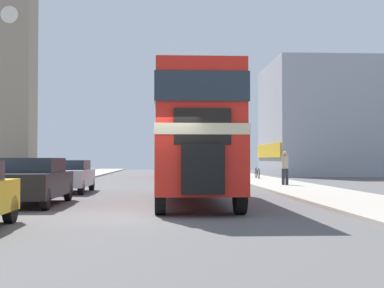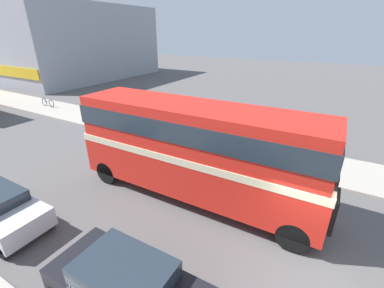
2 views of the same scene
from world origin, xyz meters
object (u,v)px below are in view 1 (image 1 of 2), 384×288
car_parked_far (69,176)px  church_tower (15,23)px  double_decker_bus (192,131)px  bus_distant (177,145)px  car_parked_mid (33,181)px  pedestrian_walking (285,166)px  bicycle_on_pavement (257,173)px

car_parked_far → church_tower: church_tower is taller
double_decker_bus → bus_distant: bus_distant is taller
double_decker_bus → car_parked_mid: double_decker_bus is taller
car_parked_far → pedestrian_walking: (10.38, 3.90, 0.37)m
bus_distant → car_parked_far: size_ratio=2.31×
double_decker_bus → church_tower: (-18.16, 43.84, 14.66)m
double_decker_bus → church_tower: church_tower is taller
car_parked_mid → pedestrian_walking: bearing=44.4°
car_parked_mid → car_parked_far: car_parked_mid is taller
double_decker_bus → bicycle_on_pavement: double_decker_bus is taller
car_parked_mid → pedestrian_walking: size_ratio=2.57×
double_decker_bus → bus_distant: bearing=89.8°
double_decker_bus → car_parked_mid: 5.46m
double_decker_bus → car_parked_mid: bearing=-168.8°
car_parked_far → bicycle_on_pavement: (10.60, 13.38, -0.26)m
double_decker_bus → church_tower: 49.67m
bicycle_on_pavement → church_tower: size_ratio=0.05×
pedestrian_walking → bicycle_on_pavement: bearing=88.7°
car_parked_mid → car_parked_far: (0.03, 6.30, -0.04)m
double_decker_bus → pedestrian_walking: double_decker_bus is taller
double_decker_bus → bus_distant: (0.07, 24.13, 0.11)m
car_parked_mid → church_tower: bearing=106.2°
double_decker_bus → car_parked_far: (-5.08, 5.29, -1.68)m
double_decker_bus → pedestrian_walking: 10.69m
car_parked_far → bus_distant: bearing=74.7°
bus_distant → car_parked_far: bearing=-105.3°
car_parked_mid → bus_distant: bearing=78.3°
bus_distant → car_parked_mid: bearing=-101.7°
bus_distant → bicycle_on_pavement: bus_distant is taller
car_parked_far → bicycle_on_pavement: size_ratio=2.29×
bus_distant → car_parked_mid: size_ratio=2.08×
double_decker_bus → pedestrian_walking: (5.30, 9.19, -1.32)m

